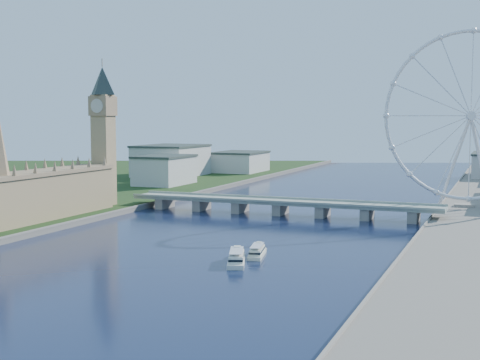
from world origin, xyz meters
The scene contains 7 objects.
parliament_range centered at (-128.00, 170.00, 18.48)m, with size 24.00×200.00×70.00m.
big_ben centered at (-128.00, 278.00, 66.57)m, with size 20.02×20.02×110.00m.
westminster_bridge centered at (0.00, 300.00, 6.63)m, with size 220.00×22.00×9.50m.
london_eye centered at (119.98, 355.08, 67.52)m, with size 113.60×39.12×124.30m.
city_skyline centered at (39.22, 560.08, 16.96)m, with size 505.00×280.00×32.00m.
tour_boat_near centered at (31.01, 142.94, 0.00)m, with size 7.75×30.31×6.70m, color silver, non-canonical shape.
tour_boat_far centered at (33.94, 162.04, 0.00)m, with size 6.71×26.45×5.81m, color beige, non-canonical shape.
Camera 1 is at (143.91, -134.80, 66.04)m, focal length 50.00 mm.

